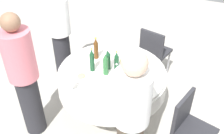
{
  "coord_description": "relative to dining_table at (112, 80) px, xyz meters",
  "views": [
    {
      "loc": [
        2.34,
        1.09,
        2.66
      ],
      "look_at": [
        0.0,
        0.0,
        0.8
      ],
      "focal_mm": 40.91,
      "sensor_mm": 36.0,
      "label": 1
    }
  ],
  "objects": [
    {
      "name": "ground_plane",
      "position": [
        0.0,
        0.0,
        -0.59
      ],
      "size": [
        10.0,
        10.0,
        0.0
      ],
      "primitive_type": "plane",
      "color": "#B7B2A8"
    },
    {
      "name": "dining_table",
      "position": [
        0.0,
        0.0,
        0.0
      ],
      "size": [
        1.39,
        1.39,
        0.74
      ],
      "color": "white",
      "rests_on": "ground_plane"
    },
    {
      "name": "bottle_dark_green_left",
      "position": [
        -0.02,
        -0.07,
        0.28
      ],
      "size": [
        0.07,
        0.07,
        0.28
      ],
      "color": "#194728",
      "rests_on": "dining_table"
    },
    {
      "name": "bottle_dark_green_far",
      "position": [
        0.1,
        -0.23,
        0.3
      ],
      "size": [
        0.06,
        0.06,
        0.32
      ],
      "color": "#194728",
      "rests_on": "dining_table"
    },
    {
      "name": "bottle_green_right",
      "position": [
        0.09,
        -0.04,
        0.29
      ],
      "size": [
        0.06,
        0.06,
        0.3
      ],
      "color": "#2D6B38",
      "rests_on": "dining_table"
    },
    {
      "name": "bottle_dark_green_outer",
      "position": [
        0.17,
        0.14,
        0.27
      ],
      "size": [
        0.06,
        0.06,
        0.25
      ],
      "color": "#194728",
      "rests_on": "dining_table"
    },
    {
      "name": "bottle_dark_green_north",
      "position": [
        -0.03,
        0.05,
        0.28
      ],
      "size": [
        0.06,
        0.06,
        0.28
      ],
      "color": "#194728",
      "rests_on": "dining_table"
    },
    {
      "name": "bottle_clear_east",
      "position": [
        -0.03,
        0.3,
        0.29
      ],
      "size": [
        0.06,
        0.06,
        0.3
      ],
      "color": "silver",
      "rests_on": "dining_table"
    },
    {
      "name": "bottle_brown_south",
      "position": [
        -0.17,
        -0.31,
        0.29
      ],
      "size": [
        0.06,
        0.06,
        0.31
      ],
      "color": "#593314",
      "rests_on": "dining_table"
    },
    {
      "name": "wine_glass_outer",
      "position": [
        0.54,
        -0.25,
        0.25
      ],
      "size": [
        0.06,
        0.06,
        0.15
      ],
      "color": "white",
      "rests_on": "dining_table"
    },
    {
      "name": "wine_glass_north",
      "position": [
        0.11,
        0.5,
        0.25
      ],
      "size": [
        0.07,
        0.07,
        0.14
      ],
      "color": "white",
      "rests_on": "dining_table"
    },
    {
      "name": "plate_mid",
      "position": [
        0.29,
        -0.28,
        0.16
      ],
      "size": [
        0.24,
        0.24,
        0.04
      ],
      "color": "white",
      "rests_on": "dining_table"
    },
    {
      "name": "plate_front",
      "position": [
        -0.46,
        0.22,
        0.16
      ],
      "size": [
        0.23,
        0.23,
        0.02
      ],
      "color": "white",
      "rests_on": "dining_table"
    },
    {
      "name": "plate_west",
      "position": [
        0.47,
        0.17,
        0.16
      ],
      "size": [
        0.23,
        0.23,
        0.02
      ],
      "color": "white",
      "rests_on": "dining_table"
    },
    {
      "name": "plate_inner",
      "position": [
        -0.23,
        0.05,
        0.16
      ],
      "size": [
        0.23,
        0.23,
        0.04
      ],
      "color": "white",
      "rests_on": "dining_table"
    },
    {
      "name": "knife_far",
      "position": [
        -0.18,
        0.39,
        0.15
      ],
      "size": [
        0.03,
        0.18,
        0.0
      ],
      "primitive_type": "cube",
      "rotation": [
        0.0,
        0.0,
        1.48
      ],
      "color": "silver",
      "rests_on": "dining_table"
    },
    {
      "name": "spoon_right",
      "position": [
        0.25,
        0.29,
        0.15
      ],
      "size": [
        0.16,
        0.1,
        0.0
      ],
      "primitive_type": "cube",
      "rotation": [
        0.0,
        0.0,
        2.62
      ],
      "color": "silver",
      "rests_on": "dining_table"
    },
    {
      "name": "folded_napkin",
      "position": [
        0.3,
        -0.02,
        0.16
      ],
      "size": [
        0.15,
        0.15,
        0.02
      ],
      "primitive_type": "cube",
      "rotation": [
        0.0,
        0.0,
        -0.03
      ],
      "color": "white",
      "rests_on": "dining_table"
    },
    {
      "name": "person_left",
      "position": [
        0.79,
        0.56,
        0.27
      ],
      "size": [
        0.34,
        0.34,
        1.63
      ],
      "rotation": [
        0.0,
        0.0,
        -0.95
      ],
      "color": "#4C3F33",
      "rests_on": "ground_plane"
    },
    {
      "name": "person_far",
      "position": [
        -0.41,
        -1.05,
        0.22
      ],
      "size": [
        0.34,
        0.34,
        1.56
      ],
      "rotation": [
        0.0,
        0.0,
        2.77
      ],
      "color": "#26262B",
      "rests_on": "ground_plane"
    },
    {
      "name": "person_right",
      "position": [
        0.68,
        -0.79,
        0.27
      ],
      "size": [
        0.34,
        0.34,
        1.64
      ],
      "rotation": [
        0.0,
        0.0,
        3.85
      ],
      "color": "#26262B",
      "rests_on": "ground_plane"
    },
    {
      "name": "chair_east",
      "position": [
        0.27,
        1.06,
        -0.07
      ],
      "size": [
        0.49,
        0.49,
        0.87
      ],
      "rotation": [
        0.0,
        0.0,
        -0.25
      ],
      "color": "#2D2D33",
      "rests_on": "ground_plane"
    },
    {
      "name": "chair_south",
      "position": [
        -1.05,
        0.24,
        -0.07
      ],
      "size": [
        0.48,
        0.48,
        0.87
      ],
      "rotation": [
        0.0,
        0.0,
        1.34
      ],
      "color": "#2D2D33",
      "rests_on": "ground_plane"
    }
  ]
}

